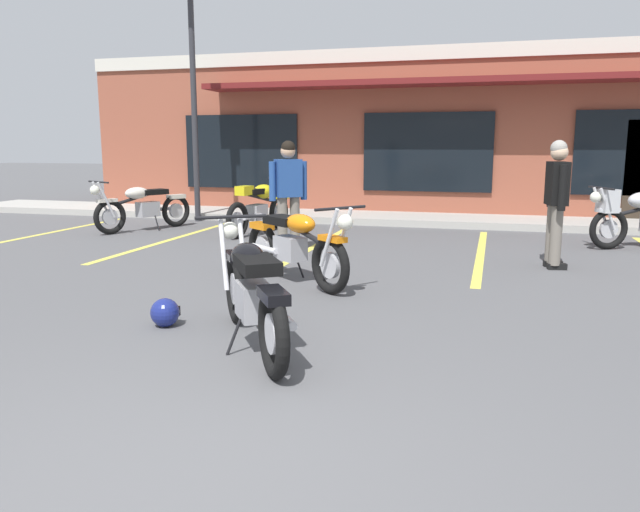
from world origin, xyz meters
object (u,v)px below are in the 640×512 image
(parking_lot_lamp_post, at_px, (190,60))
(motorcycle_black_cruiser, at_px, (143,206))
(helmet_on_pavement, at_px, (165,312))
(person_in_shorts_foreground, at_px, (288,189))
(motorcycle_red_sportbike, at_px, (295,244))
(motorcycle_silver_naked, at_px, (262,204))
(motorcycle_foreground_classic, at_px, (251,290))
(person_by_back_row, at_px, (556,196))

(parking_lot_lamp_post, bearing_deg, motorcycle_black_cruiser, -101.92)
(motorcycle_black_cruiser, height_order, helmet_on_pavement, motorcycle_black_cruiser)
(person_in_shorts_foreground, bearing_deg, parking_lot_lamp_post, 135.71)
(motorcycle_red_sportbike, height_order, motorcycle_silver_naked, same)
(motorcycle_red_sportbike, distance_m, helmet_on_pavement, 2.14)
(motorcycle_foreground_classic, relative_size, person_in_shorts_foreground, 1.10)
(helmet_on_pavement, bearing_deg, motorcycle_red_sportbike, 74.31)
(person_by_back_row, distance_m, parking_lot_lamp_post, 7.97)
(helmet_on_pavement, bearing_deg, person_by_back_row, 46.63)
(motorcycle_foreground_classic, bearing_deg, parking_lot_lamp_post, 119.95)
(motorcycle_black_cruiser, relative_size, helmet_on_pavement, 7.52)
(person_in_shorts_foreground, xyz_separation_m, person_by_back_row, (3.77, -0.25, 0.00))
(motorcycle_foreground_classic, bearing_deg, motorcycle_red_sportbike, 99.46)
(motorcycle_red_sportbike, bearing_deg, person_by_back_row, 30.35)
(helmet_on_pavement, bearing_deg, motorcycle_silver_naked, 102.57)
(motorcycle_black_cruiser, height_order, motorcycle_silver_naked, same)
(parking_lot_lamp_post, bearing_deg, person_in_shorts_foreground, -44.29)
(motorcycle_silver_naked, height_order, person_by_back_row, person_by_back_row)
(motorcycle_black_cruiser, xyz_separation_m, helmet_on_pavement, (3.60, -5.56, -0.33))
(person_by_back_row, xyz_separation_m, helmet_on_pavement, (-3.59, -3.80, -0.82))
(motorcycle_foreground_classic, distance_m, person_in_shorts_foreground, 4.51)
(motorcycle_foreground_classic, height_order, person_by_back_row, person_by_back_row)
(motorcycle_foreground_classic, xyz_separation_m, motorcycle_black_cruiser, (-4.56, 5.85, 0.00))
(motorcycle_foreground_classic, bearing_deg, motorcycle_silver_naked, 110.16)
(person_in_shorts_foreground, relative_size, person_by_back_row, 1.00)
(person_in_shorts_foreground, bearing_deg, motorcycle_black_cruiser, 156.15)
(parking_lot_lamp_post, bearing_deg, helmet_on_pavement, -65.09)
(motorcycle_silver_naked, bearing_deg, motorcycle_red_sportbike, -64.02)
(helmet_on_pavement, bearing_deg, motorcycle_foreground_classic, -16.77)
(motorcycle_red_sportbike, distance_m, motorcycle_black_cruiser, 5.46)
(motorcycle_black_cruiser, bearing_deg, motorcycle_red_sportbike, -40.21)
(motorcycle_red_sportbike, bearing_deg, motorcycle_black_cruiser, 139.79)
(helmet_on_pavement, bearing_deg, parking_lot_lamp_post, 114.91)
(motorcycle_red_sportbike, relative_size, person_by_back_row, 1.05)
(motorcycle_black_cruiser, relative_size, person_in_shorts_foreground, 1.17)
(helmet_on_pavement, bearing_deg, person_in_shorts_foreground, 92.59)
(motorcycle_silver_naked, height_order, person_in_shorts_foreground, person_in_shorts_foreground)
(motorcycle_silver_naked, xyz_separation_m, parking_lot_lamp_post, (-1.97, 1.17, 2.78))
(person_by_back_row, bearing_deg, person_in_shorts_foreground, 176.21)
(motorcycle_silver_naked, xyz_separation_m, person_by_back_row, (4.90, -2.10, 0.42))
(motorcycle_red_sportbike, distance_m, person_in_shorts_foreground, 2.21)
(person_in_shorts_foreground, height_order, helmet_on_pavement, person_in_shorts_foreground)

